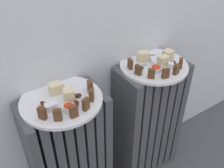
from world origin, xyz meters
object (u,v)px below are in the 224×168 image
(fork, at_px, (152,66))
(radiator_left, at_px, (70,160))
(jam_bowl_left, at_px, (69,108))
(jam_bowl_right, at_px, (156,69))
(radiator_right, at_px, (147,121))
(plate_left, at_px, (62,100))
(plate_right, at_px, (154,65))

(fork, bearing_deg, radiator_left, 178.42)
(jam_bowl_left, xyz_separation_m, jam_bowl_right, (0.39, 0.03, -0.00))
(fork, bearing_deg, radiator_right, 27.11)
(radiator_right, bearing_deg, radiator_left, -180.00)
(radiator_left, bearing_deg, jam_bowl_left, -92.60)
(plate_left, bearing_deg, fork, -1.58)
(radiator_left, xyz_separation_m, plate_right, (0.42, 0.00, 0.32))
(jam_bowl_left, bearing_deg, radiator_right, 9.37)
(plate_right, distance_m, jam_bowl_left, 0.43)
(plate_left, height_order, jam_bowl_right, jam_bowl_right)
(jam_bowl_right, bearing_deg, radiator_left, 173.53)
(plate_right, bearing_deg, radiator_left, -180.00)
(radiator_right, relative_size, plate_right, 2.19)
(radiator_right, relative_size, jam_bowl_left, 15.63)
(radiator_left, bearing_deg, plate_right, 0.00)
(jam_bowl_left, bearing_deg, fork, 8.34)
(plate_right, xyz_separation_m, fork, (-0.02, -0.01, 0.01))
(radiator_right, xyz_separation_m, jam_bowl_right, (-0.03, -0.04, 0.34))
(radiator_right, relative_size, jam_bowl_right, 13.64)
(plate_right, xyz_separation_m, jam_bowl_right, (-0.03, -0.04, 0.02))
(jam_bowl_right, bearing_deg, plate_right, 57.96)
(jam_bowl_left, height_order, jam_bowl_right, jam_bowl_left)
(radiator_right, relative_size, plate_left, 2.19)
(radiator_left, xyz_separation_m, radiator_right, (0.42, 0.00, 0.00))
(radiator_left, relative_size, plate_left, 2.19)
(radiator_right, bearing_deg, jam_bowl_left, -170.63)
(plate_left, bearing_deg, jam_bowl_left, -92.60)
(radiator_left, height_order, radiator_right, same)
(radiator_left, bearing_deg, plate_left, 135.00)
(plate_left, distance_m, jam_bowl_right, 0.39)
(jam_bowl_left, relative_size, fork, 0.41)
(radiator_right, relative_size, fork, 6.39)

